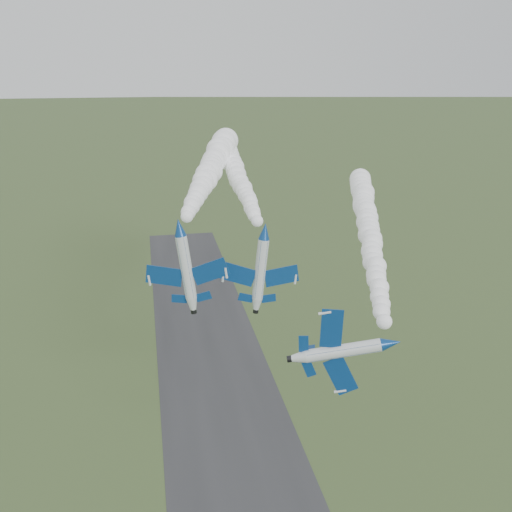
# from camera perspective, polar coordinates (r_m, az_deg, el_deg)

# --- Properties ---
(runway) EXTENTS (24.00, 260.00, 0.04)m
(runway) POSITION_cam_1_polar(r_m,az_deg,el_deg) (104.27, -2.30, -18.73)
(runway) COLOR #2E2E30
(runway) RESTS_ON ground
(jet_lead) EXTENTS (5.82, 12.11, 9.90)m
(jet_lead) POSITION_cam_1_polar(r_m,az_deg,el_deg) (62.33, 13.40, -8.52)
(jet_lead) COLOR white
(smoke_trail_jet_lead) EXTENTS (22.32, 66.21, 4.54)m
(smoke_trail_jet_lead) POSITION_cam_1_polar(r_m,az_deg,el_deg) (95.88, 11.18, 2.79)
(smoke_trail_jet_lead) COLOR white
(jet_pair_left) EXTENTS (11.56, 13.61, 3.48)m
(jet_pair_left) POSITION_cam_1_polar(r_m,az_deg,el_deg) (76.26, -7.70, 2.85)
(jet_pair_left) COLOR white
(smoke_trail_jet_pair_left) EXTENTS (21.11, 62.68, 5.90)m
(smoke_trail_jet_pair_left) POSITION_cam_1_polar(r_m,az_deg,el_deg) (109.38, -4.55, 8.68)
(smoke_trail_jet_pair_left) COLOR white
(jet_pair_right) EXTENTS (11.29, 13.67, 3.43)m
(jet_pair_right) POSITION_cam_1_polar(r_m,az_deg,el_deg) (79.81, 0.90, 2.49)
(jet_pair_right) COLOR white
(smoke_trail_jet_pair_right) EXTENTS (5.79, 69.24, 4.93)m
(smoke_trail_jet_pair_right) POSITION_cam_1_polar(r_m,az_deg,el_deg) (116.44, -2.03, 8.38)
(smoke_trail_jet_pair_right) COLOR white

